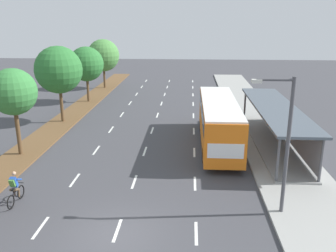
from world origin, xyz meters
TOP-DOWN VIEW (x-y plane):
  - ground_plane at (0.00, 0.00)m, footprint 140.00×140.00m
  - median_strip at (-8.30, 20.00)m, footprint 2.60×52.00m
  - sidewalk_right at (9.25, 20.00)m, footprint 4.50×52.00m
  - lane_divider_left at (-3.50, 17.73)m, footprint 0.14×46.47m
  - lane_divider_center at (0.00, 17.73)m, footprint 0.14×46.47m
  - lane_divider_right at (3.50, 17.73)m, footprint 0.14×46.47m
  - bus_shelter at (9.53, 11.91)m, footprint 2.90×13.76m
  - bus at (5.25, 11.91)m, footprint 2.54×11.29m
  - cyclist at (-5.61, 2.46)m, footprint 0.46×1.82m
  - median_tree_second at (-8.41, 8.97)m, footprint 3.08×3.08m
  - median_tree_third at (-8.31, 17.16)m, footprint 4.11×4.11m
  - median_tree_fourth at (-8.22, 25.36)m, footprint 3.77×3.77m
  - median_tree_fifth at (-8.28, 33.55)m, footprint 4.17×4.17m
  - streetlight at (7.42, 2.25)m, footprint 1.91×0.24m

SIDE VIEW (x-z plane):
  - ground_plane at x=0.00m, z-range 0.00..0.00m
  - lane_divider_left at x=-3.50m, z-range 0.00..0.01m
  - lane_divider_center at x=0.00m, z-range 0.00..0.01m
  - lane_divider_right at x=3.50m, z-range 0.00..0.01m
  - median_strip at x=-8.30m, z-range 0.00..0.12m
  - sidewalk_right at x=9.25m, z-range 0.00..0.15m
  - cyclist at x=-5.61m, z-range -0.06..1.65m
  - bus_shelter at x=9.53m, z-range 0.43..3.29m
  - bus at x=5.25m, z-range 0.38..3.75m
  - streetlight at x=7.42m, z-range 0.64..7.14m
  - median_tree_fourth at x=-8.22m, z-range 1.24..7.26m
  - median_tree_fifth at x=-8.28m, z-range 1.21..7.56m
  - median_tree_second at x=-8.41m, z-range 1.49..7.35m
  - median_tree_third at x=-8.31m, z-range 1.40..8.09m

